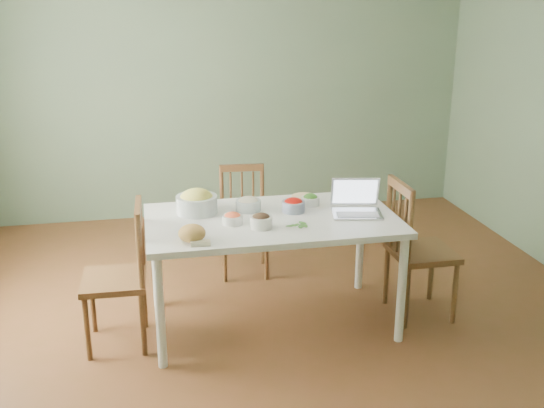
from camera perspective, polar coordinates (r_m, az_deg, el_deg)
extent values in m
cube|color=brown|center=(4.85, 0.77, -10.15)|extent=(5.00, 5.00, 0.00)
cube|color=slate|center=(6.79, -3.77, 10.20)|extent=(5.00, 0.00, 2.70)
cube|color=slate|center=(2.13, 15.68, -9.45)|extent=(5.00, 0.00, 2.70)
ellipsoid|color=#A77C49|center=(4.07, -7.08, -2.57)|extent=(0.22, 0.22, 0.11)
cube|color=beige|center=(4.01, -6.34, -3.47)|extent=(0.12, 0.04, 0.03)
cylinder|color=#D1B88E|center=(4.90, 2.85, 0.62)|extent=(0.20, 0.20, 0.02)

